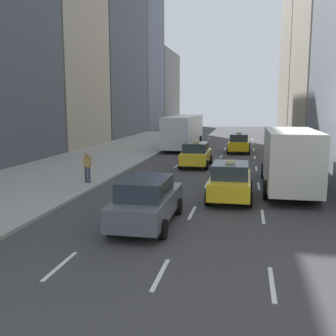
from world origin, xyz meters
name	(u,v)px	position (x,y,z in m)	size (l,w,h in m)	color
sidewalk_left	(92,161)	(-7.00, 27.00, 0.07)	(8.00, 66.00, 0.15)	#9E9E99
lane_markings	(212,175)	(2.60, 23.00, 0.01)	(5.72, 56.00, 0.01)	white
building_row_left	(93,30)	(-14.00, 45.60, 13.33)	(6.00, 89.95, 35.60)	gray
taxi_lead	(230,181)	(4.00, 16.63, 0.88)	(2.02, 4.40, 1.87)	yellow
taxi_second	(239,143)	(4.00, 35.15, 0.88)	(2.02, 4.40, 1.87)	yellow
taxi_third	(196,154)	(1.20, 26.09, 0.88)	(2.02, 4.40, 1.87)	yellow
sedan_black_near	(147,201)	(1.20, 12.10, 0.89)	(2.02, 4.78, 1.76)	#565B66
city_bus	(184,130)	(-1.61, 38.18, 1.79)	(2.80, 11.61, 3.25)	silver
box_truck	(289,157)	(6.80, 19.14, 1.71)	(2.58, 8.40, 3.15)	#262628
pedestrian_far_walking	(87,166)	(-3.75, 18.38, 1.07)	(0.36, 0.22, 1.65)	#383D51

